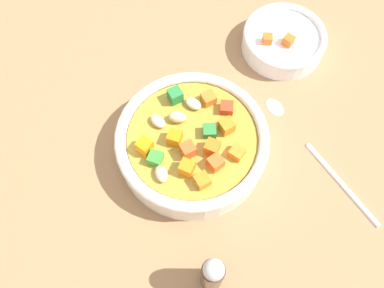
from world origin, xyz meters
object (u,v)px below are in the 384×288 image
at_px(soup_bowl_main, 192,143).
at_px(spoon, 313,149).
at_px(pepper_shaker, 212,274).
at_px(side_bowl_small, 284,40).

height_order(soup_bowl_main, spoon, soup_bowl_main).
xyz_separation_m(soup_bowl_main, pepper_shaker, (-0.12, 0.13, 0.02)).
relative_size(spoon, side_bowl_small, 1.73).
bearing_deg(side_bowl_small, spoon, 134.35).
height_order(spoon, side_bowl_small, side_bowl_small).
relative_size(spoon, pepper_shaker, 2.48).
bearing_deg(side_bowl_small, pepper_shaker, 107.29).
xyz_separation_m(soup_bowl_main, spoon, (-0.14, -0.10, -0.02)).
bearing_deg(pepper_shaker, spoon, -93.91).
relative_size(side_bowl_small, pepper_shaker, 1.43).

